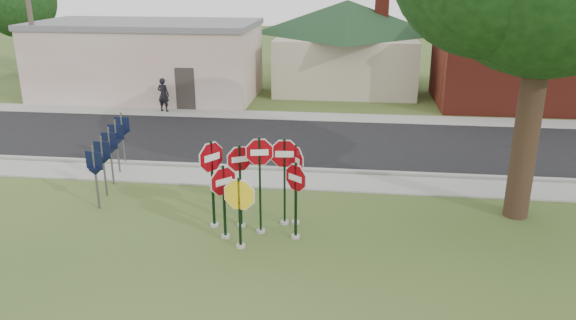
# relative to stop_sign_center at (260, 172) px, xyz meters

# --- Properties ---
(ground) EXTENTS (120.00, 120.00, 0.00)m
(ground) POSITION_rel_stop_sign_center_xyz_m (-0.18, -1.46, -1.80)
(ground) COLOR #314A1B
(ground) RESTS_ON ground
(sidewalk_near) EXTENTS (60.00, 1.60, 0.06)m
(sidewalk_near) POSITION_rel_stop_sign_center_xyz_m (-0.18, 4.04, -1.77)
(sidewalk_near) COLOR gray
(sidewalk_near) RESTS_ON ground
(road) EXTENTS (60.00, 7.00, 0.04)m
(road) POSITION_rel_stop_sign_center_xyz_m (-0.18, 8.54, -1.78)
(road) COLOR black
(road) RESTS_ON ground
(sidewalk_far) EXTENTS (60.00, 1.60, 0.06)m
(sidewalk_far) POSITION_rel_stop_sign_center_xyz_m (-0.18, 12.84, -1.77)
(sidewalk_far) COLOR gray
(sidewalk_far) RESTS_ON ground
(curb) EXTENTS (60.00, 0.20, 0.14)m
(curb) POSITION_rel_stop_sign_center_xyz_m (-0.18, 5.04, -1.73)
(curb) COLOR gray
(curb) RESTS_ON ground
(stop_sign_center) EXTENTS (1.01, 0.24, 2.86)m
(stop_sign_center) POSITION_rel_stop_sign_center_xyz_m (0.00, 0.00, 0.00)
(stop_sign_center) COLOR #A3A198
(stop_sign_center) RESTS_ON ground
(stop_sign_yellow) EXTENTS (1.16, 0.24, 2.07)m
(stop_sign_yellow) POSITION_rel_stop_sign_center_xyz_m (-0.38, -0.94, -0.58)
(stop_sign_yellow) COLOR #A3A198
(stop_sign_yellow) RESTS_ON ground
(stop_sign_left) EXTENTS (0.76, 0.81, 2.19)m
(stop_sign_left) POSITION_rel_stop_sign_center_xyz_m (-0.90, -0.43, -0.48)
(stop_sign_left) COLOR #A3A198
(stop_sign_left) RESTS_ON ground
(stop_sign_right) EXTENTS (0.82, 0.67, 2.27)m
(stop_sign_right) POSITION_rel_stop_sign_center_xyz_m (1.00, -0.21, -0.43)
(stop_sign_right) COLOR #A3A198
(stop_sign_right) RESTS_ON ground
(stop_sign_back_right) EXTENTS (1.12, 0.24, 2.68)m
(stop_sign_back_right) POSITION_rel_stop_sign_center_xyz_m (0.59, 0.64, -0.11)
(stop_sign_back_right) COLOR #A3A198
(stop_sign_back_right) RESTS_ON ground
(stop_sign_back_left) EXTENTS (0.89, 0.48, 2.52)m
(stop_sign_back_left) POSITION_rel_stop_sign_center_xyz_m (-0.61, 0.32, -0.26)
(stop_sign_back_left) COLOR #A3A198
(stop_sign_back_left) RESTS_ON ground
(stop_sign_far_right) EXTENTS (0.65, 0.91, 2.50)m
(stop_sign_far_right) POSITION_rel_stop_sign_center_xyz_m (0.90, 0.68, -0.25)
(stop_sign_far_right) COLOR #A3A198
(stop_sign_far_right) RESTS_ON ground
(stop_sign_far_left) EXTENTS (0.68, 0.98, 2.66)m
(stop_sign_far_left) POSITION_rel_stop_sign_center_xyz_m (-1.38, 0.23, -0.11)
(stop_sign_far_left) COLOR #A3A198
(stop_sign_far_left) RESTS_ON ground
(route_sign_row) EXTENTS (1.43, 4.63, 2.00)m
(route_sign_row) POSITION_rel_stop_sign_center_xyz_m (-5.58, 3.04, -0.57)
(route_sign_row) COLOR #59595E
(route_sign_row) RESTS_ON ground
(building_stucco) EXTENTS (12.20, 6.20, 4.20)m
(building_stucco) POSITION_rel_stop_sign_center_xyz_m (-9.18, 16.54, 0.35)
(building_stucco) COLOR silver
(building_stucco) RESTS_ON ground
(building_house) EXTENTS (11.60, 11.60, 6.20)m
(building_house) POSITION_rel_stop_sign_center_xyz_m (1.82, 20.54, 1.85)
(building_house) COLOR #B3A58E
(building_house) RESTS_ON ground
(building_brick) EXTENTS (10.20, 6.20, 4.75)m
(building_brick) POSITION_rel_stop_sign_center_xyz_m (11.82, 17.04, 0.61)
(building_brick) COLOR maroon
(building_brick) RESTS_ON ground
(utility_pole_near) EXTENTS (2.20, 0.26, 9.50)m
(utility_pole_near) POSITION_rel_stop_sign_center_xyz_m (-14.18, 13.74, 3.17)
(utility_pole_near) COLOR #493A31
(utility_pole_near) RESTS_ON ground
(bg_tree_left) EXTENTS (4.90, 4.90, 7.35)m
(bg_tree_left) POSITION_rel_stop_sign_center_xyz_m (-20.18, 22.54, 3.08)
(bg_tree_left) COLOR black
(bg_tree_left) RESTS_ON ground
(pedestrian) EXTENTS (0.69, 0.53, 1.71)m
(pedestrian) POSITION_rel_stop_sign_center_xyz_m (-7.17, 12.99, -0.88)
(pedestrian) COLOR black
(pedestrian) RESTS_ON sidewalk_far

